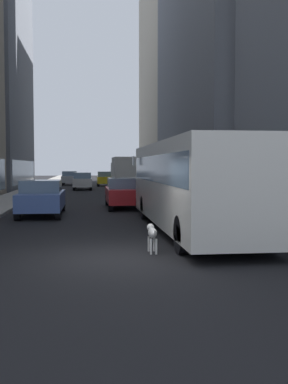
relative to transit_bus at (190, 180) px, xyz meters
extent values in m
plane|color=black|center=(-2.80, 30.56, -1.78)|extent=(120.00, 120.00, 0.00)
cube|color=#9E9991|center=(-8.50, 30.56, -1.70)|extent=(2.40, 110.00, 0.15)
cube|color=gray|center=(2.90, 30.56, -1.70)|extent=(2.40, 110.00, 0.15)
cube|color=slate|center=(-10.13, 33.86, -0.18)|extent=(0.08, 16.25, 2.40)
cube|color=slate|center=(3.84, 21.30, -0.18)|extent=(0.08, 19.41, 2.40)
cube|color=#B2A893|center=(9.10, 44.07, 11.86)|extent=(9.30, 21.80, 27.27)
cube|color=slate|center=(4.47, 44.07, -0.18)|extent=(0.08, 19.62, 2.40)
cube|color=silver|center=(0.00, -0.01, -0.10)|extent=(2.55, 11.50, 2.75)
cube|color=slate|center=(0.00, -0.01, 0.39)|extent=(2.57, 11.04, 0.90)
cube|color=black|center=(0.00, 5.69, -1.23)|extent=(2.55, 0.16, 0.44)
cylinder|color=black|center=(-1.12, 3.54, -1.28)|extent=(0.30, 1.00, 1.00)
cylinder|color=black|center=(1.13, 3.54, -1.28)|extent=(0.30, 1.00, 1.00)
cylinder|color=black|center=(-1.12, -4.16, -1.28)|extent=(0.30, 1.00, 1.00)
cylinder|color=black|center=(1.13, -4.16, -1.28)|extent=(0.30, 1.00, 1.00)
cube|color=silver|center=(-1.45, 5.14, 0.72)|extent=(0.08, 0.24, 0.40)
cube|color=yellow|center=(-1.60, 35.29, -1.08)|extent=(1.73, 3.96, 0.75)
cube|color=slate|center=(-1.60, 35.09, -0.43)|extent=(1.59, 1.78, 0.55)
cylinder|color=black|center=(-2.36, 36.86, -1.46)|extent=(0.22, 0.64, 0.64)
cylinder|color=black|center=(-0.84, 36.86, -1.46)|extent=(0.22, 0.64, 0.64)
cylinder|color=black|center=(-2.36, 33.73, -1.46)|extent=(0.22, 0.64, 0.64)
cylinder|color=black|center=(-0.84, 33.73, -1.46)|extent=(0.22, 0.64, 0.64)
cube|color=silver|center=(-4.00, 28.24, -1.08)|extent=(1.74, 4.61, 0.75)
cube|color=slate|center=(-4.00, 28.01, -0.43)|extent=(1.60, 2.08, 0.55)
cylinder|color=black|center=(-4.76, 30.13, -1.46)|extent=(0.22, 0.64, 0.64)
cylinder|color=black|center=(-3.24, 30.13, -1.46)|extent=(0.22, 0.64, 0.64)
cylinder|color=black|center=(-4.76, 26.35, -1.46)|extent=(0.22, 0.64, 0.64)
cylinder|color=black|center=(-3.24, 26.35, -1.46)|extent=(0.22, 0.64, 0.64)
cube|color=#B7BABF|center=(-5.60, 38.85, -1.08)|extent=(1.79, 4.48, 0.75)
cube|color=slate|center=(-5.60, 38.62, -0.43)|extent=(1.64, 2.01, 0.55)
cylinder|color=black|center=(-6.38, 40.67, -1.46)|extent=(0.22, 0.64, 0.64)
cylinder|color=black|center=(-4.82, 40.67, -1.46)|extent=(0.22, 0.64, 0.64)
cylinder|color=black|center=(-6.38, 37.02, -1.46)|extent=(0.22, 0.64, 0.64)
cylinder|color=black|center=(-4.82, 37.02, -1.46)|extent=(0.22, 0.64, 0.64)
cube|color=#4C6BB7|center=(-5.60, 5.60, -1.08)|extent=(1.87, 4.67, 0.75)
cube|color=slate|center=(-5.60, 5.37, -0.43)|extent=(1.72, 2.10, 0.55)
cylinder|color=black|center=(-6.43, 7.52, -1.46)|extent=(0.22, 0.64, 0.64)
cylinder|color=black|center=(-4.77, 7.52, -1.46)|extent=(0.22, 0.64, 0.64)
cylinder|color=black|center=(-6.43, 3.68, -1.46)|extent=(0.22, 0.64, 0.64)
cylinder|color=black|center=(-4.77, 3.68, -1.46)|extent=(0.22, 0.64, 0.64)
cube|color=red|center=(-1.60, 8.76, -1.08)|extent=(1.84, 4.42, 0.75)
cube|color=slate|center=(-1.60, 8.53, -0.43)|extent=(1.69, 1.99, 0.55)
cylinder|color=black|center=(-2.41, 10.55, -1.46)|extent=(0.22, 0.64, 0.64)
cylinder|color=black|center=(-0.79, 10.55, -1.46)|extent=(0.22, 0.64, 0.64)
cylinder|color=black|center=(-2.41, 6.96, -1.46)|extent=(0.22, 0.64, 0.64)
cylinder|color=black|center=(-0.79, 6.96, -1.46)|extent=(0.22, 0.64, 0.64)
cube|color=silver|center=(0.00, 30.51, -0.28)|extent=(2.30, 2.00, 2.10)
cube|color=silver|center=(0.00, 26.76, -0.03)|extent=(2.30, 5.50, 2.60)
cylinder|color=black|center=(-1.01, 30.51, -1.33)|extent=(0.28, 0.90, 0.90)
cylinder|color=black|center=(1.01, 30.51, -1.33)|extent=(0.28, 0.90, 0.90)
cylinder|color=black|center=(-1.01, 25.01, -1.33)|extent=(0.28, 0.90, 0.90)
cylinder|color=black|center=(1.01, 25.01, -1.33)|extent=(0.28, 0.90, 0.90)
ellipsoid|color=white|center=(-1.87, -3.90, -1.25)|extent=(0.22, 0.60, 0.26)
sphere|color=white|center=(-1.87, -3.52, -1.16)|extent=(0.20, 0.20, 0.20)
sphere|color=black|center=(-1.93, -3.50, -1.14)|extent=(0.07, 0.07, 0.07)
sphere|color=black|center=(-1.81, -3.50, -1.14)|extent=(0.07, 0.07, 0.07)
cylinder|color=white|center=(-1.87, -4.30, -1.20)|extent=(0.03, 0.16, 0.19)
cylinder|color=white|center=(-1.94, -3.69, -1.58)|extent=(0.06, 0.06, 0.40)
cylinder|color=white|center=(-1.80, -3.69, -1.58)|extent=(0.06, 0.06, 0.40)
cylinder|color=white|center=(-1.94, -4.11, -1.58)|extent=(0.06, 0.06, 0.40)
cylinder|color=white|center=(-1.80, -4.11, -1.58)|extent=(0.06, 0.06, 0.40)
sphere|color=black|center=(-1.82, -3.80, -1.21)|extent=(0.04, 0.04, 0.04)
sphere|color=black|center=(-1.93, -3.98, -1.23)|extent=(0.04, 0.04, 0.04)
sphere|color=black|center=(-1.85, -4.08, -1.19)|extent=(0.04, 0.04, 0.04)
camera|label=1|loc=(-3.54, -15.56, 0.49)|focal=42.71mm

